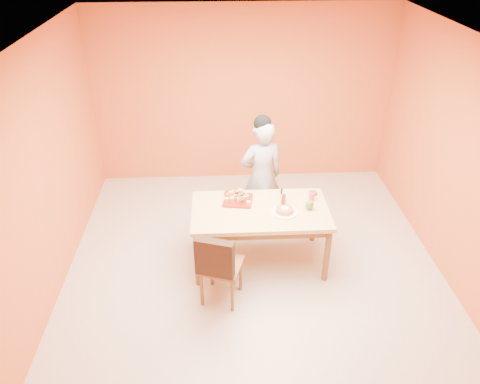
{
  "coord_description": "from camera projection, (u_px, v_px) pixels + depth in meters",
  "views": [
    {
      "loc": [
        -0.4,
        -4.28,
        3.73
      ],
      "look_at": [
        -0.16,
        0.3,
        0.99
      ],
      "focal_mm": 35.0,
      "sensor_mm": 36.0,
      "label": 1
    }
  ],
  "objects": [
    {
      "name": "checker_tin",
      "position": [
        313.0,
        193.0,
        5.73
      ],
      "size": [
        0.13,
        0.13,
        0.03
      ],
      "primitive_type": "cylinder",
      "rotation": [
        0.0,
        0.0,
        0.41
      ],
      "color": "#36230E",
      "rests_on": "dining_table"
    },
    {
      "name": "ceiling",
      "position": [
        260.0,
        46.0,
        4.22
      ],
      "size": [
        5.0,
        5.0,
        0.0
      ],
      "primitive_type": "plane",
      "rotation": [
        3.14,
        0.0,
        0.0
      ],
      "color": "white",
      "rests_on": "wall_back"
    },
    {
      "name": "person",
      "position": [
        261.0,
        176.0,
        6.11
      ],
      "size": [
        0.63,
        0.49,
        1.54
      ],
      "primitive_type": "imported",
      "rotation": [
        0.0,
        0.0,
        3.38
      ],
      "color": "#9B9B9E",
      "rests_on": "floor"
    },
    {
      "name": "wall_left",
      "position": [
        39.0,
        182.0,
        4.81
      ],
      "size": [
        0.0,
        5.0,
        5.0
      ],
      "primitive_type": "plane",
      "rotation": [
        1.57,
        0.0,
        1.57
      ],
      "color": "#DE5433",
      "rests_on": "floor"
    },
    {
      "name": "dining_table",
      "position": [
        260.0,
        216.0,
        5.5
      ],
      "size": [
        1.6,
        0.9,
        0.76
      ],
      "color": "tan",
      "rests_on": "floor"
    },
    {
      "name": "wall_right",
      "position": [
        466.0,
        171.0,
        5.01
      ],
      "size": [
        0.0,
        5.0,
        5.0
      ],
      "primitive_type": "plane",
      "rotation": [
        1.57,
        0.0,
        -1.57
      ],
      "color": "#DE5433",
      "rests_on": "floor"
    },
    {
      "name": "dining_chair",
      "position": [
        221.0,
        265.0,
        5.02
      ],
      "size": [
        0.55,
        0.61,
        0.93
      ],
      "rotation": [
        0.0,
        0.0,
        -0.32
      ],
      "color": "brown",
      "rests_on": "floor"
    },
    {
      "name": "red_dinner_plate",
      "position": [
        234.0,
        194.0,
        5.73
      ],
      "size": [
        0.28,
        0.28,
        0.01
      ],
      "primitive_type": "cylinder",
      "rotation": [
        0.0,
        0.0,
        -0.16
      ],
      "color": "maroon",
      "rests_on": "dining_table"
    },
    {
      "name": "magenta_glass",
      "position": [
        312.0,
        197.0,
        5.6
      ],
      "size": [
        0.07,
        0.07,
        0.09
      ],
      "primitive_type": "cylinder",
      "rotation": [
        0.0,
        0.0,
        0.08
      ],
      "color": "#D51F5A",
      "rests_on": "dining_table"
    },
    {
      "name": "white_cake_plate",
      "position": [
        284.0,
        212.0,
        5.39
      ],
      "size": [
        0.4,
        0.4,
        0.01
      ],
      "primitive_type": "cylinder",
      "rotation": [
        0.0,
        0.0,
        0.41
      ],
      "color": "silver",
      "rests_on": "dining_table"
    },
    {
      "name": "egg_ornament",
      "position": [
        309.0,
        205.0,
        5.41
      ],
      "size": [
        0.11,
        0.09,
        0.13
      ],
      "primitive_type": "ellipsoid",
      "rotation": [
        0.0,
        0.0,
        0.12
      ],
      "color": "olive",
      "rests_on": "dining_table"
    },
    {
      "name": "sponge_cake",
      "position": [
        285.0,
        210.0,
        5.38
      ],
      "size": [
        0.24,
        0.24,
        0.05
      ],
      "primitive_type": "cylinder",
      "rotation": [
        0.0,
        0.0,
        0.25
      ],
      "color": "gold",
      "rests_on": "white_cake_plate"
    },
    {
      "name": "pastry_pile",
      "position": [
        238.0,
        196.0,
        5.57
      ],
      "size": [
        0.3,
        0.3,
        0.1
      ],
      "primitive_type": null,
      "color": "tan",
      "rests_on": "pastry_platter"
    },
    {
      "name": "floor",
      "position": [
        255.0,
        275.0,
        5.6
      ],
      "size": [
        5.0,
        5.0,
        0.0
      ],
      "primitive_type": "plane",
      "color": "beige",
      "rests_on": "ground"
    },
    {
      "name": "cake_server",
      "position": [
        283.0,
        199.0,
        5.52
      ],
      "size": [
        0.09,
        0.24,
        0.01
      ],
      "primitive_type": "cube",
      "rotation": [
        0.0,
        0.0,
        -0.2
      ],
      "color": "white",
      "rests_on": "sponge_cake"
    },
    {
      "name": "pastry_platter",
      "position": [
        238.0,
        200.0,
        5.6
      ],
      "size": [
        0.39,
        0.39,
        0.02
      ],
      "primitive_type": "cube",
      "rotation": [
        0.0,
        0.0,
        -0.16
      ],
      "color": "maroon",
      "rests_on": "dining_table"
    },
    {
      "name": "wall_back",
      "position": [
        243.0,
        97.0,
        7.05
      ],
      "size": [
        4.5,
        0.0,
        4.5
      ],
      "primitive_type": "plane",
      "rotation": [
        1.57,
        0.0,
        0.0
      ],
      "color": "#DE5433",
      "rests_on": "floor"
    }
  ]
}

